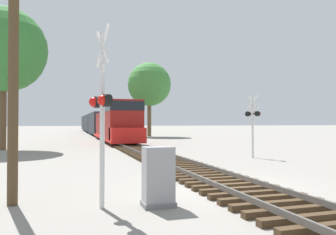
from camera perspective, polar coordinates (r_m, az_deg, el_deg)
ground_plane at (r=10.98m, az=10.17°, el=-11.81°), size 400.00×400.00×0.00m
rail_track_bed at (r=10.95m, az=10.17°, el=-11.11°), size 2.60×160.00×0.31m
freight_train at (r=60.04m, az=-12.29°, el=-1.05°), size 3.05×65.92×4.12m
crossing_signal_near at (r=8.13m, az=-11.55°, el=1.94°), size 0.50×1.01×4.41m
crossing_signal_far at (r=20.04m, az=14.57°, el=-0.13°), size 0.60×1.00×3.79m
relay_cabinet at (r=8.27m, az=-1.71°, el=-10.31°), size 0.80×0.60×1.48m
utility_pole at (r=9.52m, az=-25.29°, el=15.47°), size 1.80×0.25×9.17m
tree_far_right at (r=28.49m, az=-26.76°, el=10.48°), size 6.50×6.50×10.93m
tree_mid_background at (r=49.28m, az=-3.27°, el=5.75°), size 6.48×6.48×11.05m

